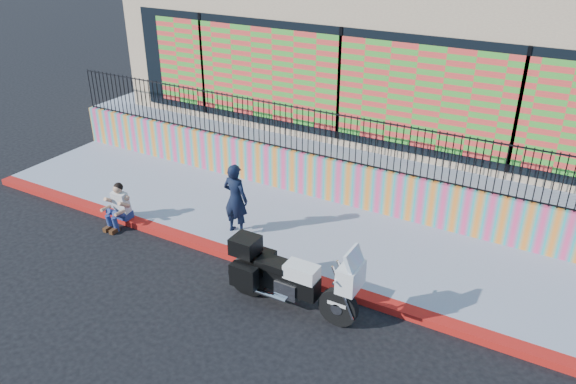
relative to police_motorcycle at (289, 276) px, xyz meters
The scene contains 10 objects.
ground 1.79m from the police_motorcycle, 149.14° to the left, with size 90.00×90.00×0.00m, color black.
red_curb 1.76m from the police_motorcycle, 149.14° to the left, with size 16.00×0.30×0.15m, color #B60D17.
sidewalk 2.94m from the police_motorcycle, 119.61° to the left, with size 16.00×3.00×0.15m, color #868CA1.
mural_wall 4.34m from the police_motorcycle, 109.11° to the left, with size 16.00×0.20×1.10m, color #F13F7A.
metal_fence 4.49m from the police_motorcycle, 109.11° to the left, with size 15.80×0.04×1.20m, color black, non-canonical shape.
elevated_platform 9.31m from the police_motorcycle, 98.78° to the left, with size 16.00×10.00×1.25m, color #868CA1.
storefront_building 9.45m from the police_motorcycle, 98.98° to the left, with size 14.00×8.06×4.00m.
police_motorcycle is the anchor object (origin of this frame).
police_officer 2.81m from the police_motorcycle, 144.95° to the left, with size 0.61×0.40×1.66m, color black.
seated_man 5.02m from the police_motorcycle, behind, with size 0.54×0.71×1.06m.
Camera 1 is at (5.62, -8.25, 6.68)m, focal length 35.00 mm.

